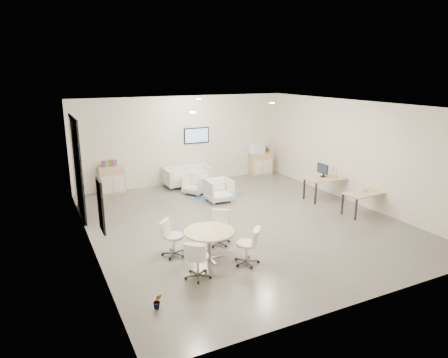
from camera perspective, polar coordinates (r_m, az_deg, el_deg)
room_shell at (r=10.72m, az=2.67°, el=1.95°), size 9.60×10.60×4.80m
glass_door at (r=11.97m, az=-20.32°, el=1.93°), size 0.09×1.90×2.85m
artwork at (r=8.01m, az=-17.19°, el=-3.71°), size 0.05×0.54×1.04m
wall_tv at (r=14.86m, az=-3.95°, el=6.22°), size 0.98×0.06×0.58m
ceiling_spots at (r=11.12m, az=-0.25°, el=10.69°), size 3.14×4.14×0.03m
sideboard_left at (r=14.05m, az=-15.71°, el=-0.14°), size 0.85×0.44×0.96m
sideboard_right at (r=16.12m, az=5.25°, el=2.18°), size 0.90×0.44×0.90m
books at (r=13.91m, az=-16.06°, el=2.19°), size 0.49×0.14×0.22m
printer at (r=15.90m, az=4.73°, el=4.29°), size 0.56×0.49×0.36m
loveseat at (r=14.61m, az=-5.28°, el=0.37°), size 1.66×0.84×0.62m
blue_rug at (r=13.50m, az=-0.81°, el=-2.26°), size 1.83×1.51×0.01m
armchair_left at (r=13.58m, az=-4.14°, el=-0.67°), size 0.91×0.92×0.70m
armchair_right at (r=12.75m, az=-0.70°, el=-1.47°), size 0.80×0.76×0.80m
desk_rear at (r=13.32m, az=14.38°, el=-0.15°), size 1.43×0.82×0.71m
desk_front at (r=12.25m, az=19.54°, el=-2.11°), size 1.30×0.71×0.66m
monitor at (r=13.33m, az=13.92°, el=1.27°), size 0.20×0.50×0.44m
round_table at (r=8.81m, az=-2.12°, el=-7.91°), size 1.12×1.12×0.68m
meeting_chairs at (r=8.88m, az=-2.11°, el=-9.00°), size 2.10×2.10×0.82m
plant_cabinet at (r=16.14m, az=6.25°, el=4.24°), size 0.29×0.32×0.24m
plant_floor at (r=7.44m, az=-9.47°, el=-17.37°), size 0.22×0.32×0.13m
cup at (r=12.25m, az=19.45°, el=-1.50°), size 0.14×0.13×0.12m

